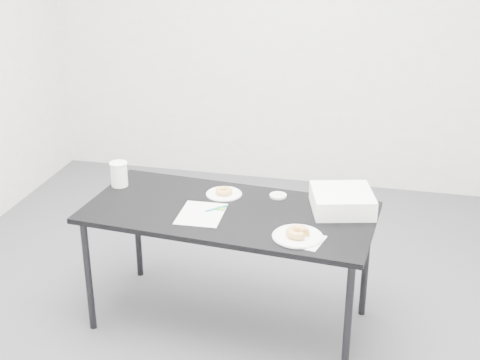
% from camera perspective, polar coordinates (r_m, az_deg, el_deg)
% --- Properties ---
extents(floor, '(4.00, 4.00, 0.00)m').
position_cam_1_polar(floor, '(4.15, -1.23, -10.38)').
color(floor, '#494A4E').
rests_on(floor, ground).
extents(wall_back, '(4.00, 0.02, 2.70)m').
position_cam_1_polar(wall_back, '(5.51, 3.92, 13.16)').
color(wall_back, white).
rests_on(wall_back, floor).
extents(table, '(1.62, 0.86, 0.71)m').
position_cam_1_polar(table, '(3.66, -0.95, -3.35)').
color(table, black).
rests_on(table, floor).
extents(scorecard, '(0.24, 0.30, 0.00)m').
position_cam_1_polar(scorecard, '(3.60, -3.32, -2.90)').
color(scorecard, white).
rests_on(scorecard, table).
extents(logo_patch, '(0.05, 0.05, 0.00)m').
position_cam_1_polar(logo_patch, '(3.65, -1.64, -2.45)').
color(logo_patch, green).
rests_on(logo_patch, scorecard).
extents(pen, '(0.10, 0.10, 0.01)m').
position_cam_1_polar(pen, '(3.65, -1.99, -2.42)').
color(pen, '#0B826D').
rests_on(pen, scorecard).
extents(napkin, '(0.21, 0.21, 0.00)m').
position_cam_1_polar(napkin, '(3.34, 5.52, -5.14)').
color(napkin, white).
rests_on(napkin, table).
extents(plate_near, '(0.25, 0.25, 0.01)m').
position_cam_1_polar(plate_near, '(3.36, 4.93, -4.82)').
color(plate_near, white).
rests_on(plate_near, napkin).
extents(donut_near, '(0.16, 0.16, 0.04)m').
position_cam_1_polar(donut_near, '(3.35, 4.94, -4.46)').
color(donut_near, gold).
rests_on(donut_near, plate_near).
extents(plate_far, '(0.21, 0.21, 0.01)m').
position_cam_1_polar(plate_far, '(3.83, -1.38, -1.20)').
color(plate_far, white).
rests_on(plate_far, table).
extents(donut_far, '(0.12, 0.12, 0.03)m').
position_cam_1_polar(donut_far, '(3.82, -1.38, -0.94)').
color(donut_far, gold).
rests_on(donut_far, plate_far).
extents(coffee_cup, '(0.10, 0.10, 0.15)m').
position_cam_1_polar(coffee_cup, '(3.98, -10.28, 0.50)').
color(coffee_cup, white).
rests_on(coffee_cup, table).
extents(cup_lid, '(0.10, 0.10, 0.01)m').
position_cam_1_polar(cup_lid, '(3.80, 3.27, -1.34)').
color(cup_lid, silver).
rests_on(cup_lid, table).
extents(bakery_box, '(0.39, 0.39, 0.11)m').
position_cam_1_polar(bakery_box, '(3.66, 8.70, -1.76)').
color(bakery_box, white).
rests_on(bakery_box, table).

